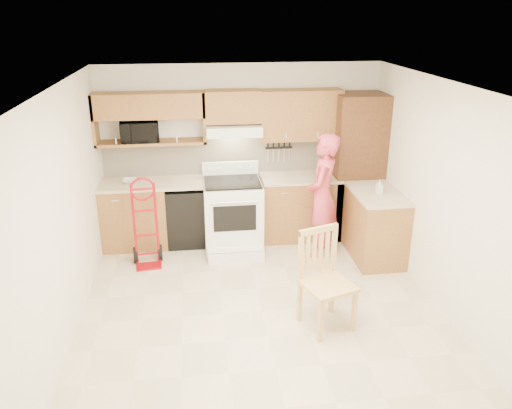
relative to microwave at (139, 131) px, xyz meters
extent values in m
cube|color=beige|center=(1.41, -2.08, -1.64)|extent=(4.00, 4.50, 0.02)
cube|color=white|center=(1.41, -2.08, 0.88)|extent=(4.00, 4.50, 0.02)
cube|color=beige|center=(1.41, 0.17, -0.38)|extent=(4.00, 0.02, 2.50)
cube|color=beige|center=(1.41, -4.34, -0.38)|extent=(4.00, 0.02, 2.50)
cube|color=beige|center=(-0.60, -2.08, -0.38)|extent=(0.02, 4.50, 2.50)
cube|color=beige|center=(3.42, -2.08, -0.38)|extent=(0.02, 4.50, 2.50)
cube|color=beige|center=(1.41, 0.15, -0.43)|extent=(3.92, 0.03, 0.55)
cube|color=#9E713C|center=(-0.14, -0.14, -1.18)|extent=(0.90, 0.60, 0.90)
cube|color=black|center=(0.61, -0.14, -1.21)|extent=(0.60, 0.60, 0.85)
cube|color=#9E713C|center=(2.24, -0.14, -1.18)|extent=(1.14, 0.60, 0.90)
cube|color=#BDAF94|center=(0.16, -0.13, -0.71)|extent=(1.50, 0.63, 0.04)
cube|color=#BDAF94|center=(2.24, -0.13, -0.71)|extent=(1.14, 0.63, 0.04)
cube|color=#9E713C|center=(3.11, -0.94, -1.18)|extent=(0.60, 1.00, 0.90)
cube|color=#BDAF94|center=(3.11, -0.94, -0.71)|extent=(0.63, 1.00, 0.04)
cube|color=brown|center=(3.06, -0.14, -0.58)|extent=(0.70, 0.60, 2.10)
cube|color=#9E713C|center=(0.16, 0.00, 0.35)|extent=(1.50, 0.33, 0.34)
cube|color=#9E713C|center=(0.16, 0.00, -0.16)|extent=(1.50, 0.33, 0.04)
cube|color=#9E713C|center=(1.29, 0.00, 0.31)|extent=(0.76, 0.33, 0.44)
cube|color=#9E713C|center=(2.24, 0.00, 0.17)|extent=(1.14, 0.33, 0.70)
cube|color=white|center=(1.29, -0.06, 0.00)|extent=(0.76, 0.46, 0.14)
imported|color=black|center=(0.00, 0.00, 0.00)|extent=(0.55, 0.41, 0.28)
imported|color=#D44154|center=(2.41, -0.74, -0.78)|extent=(0.63, 0.73, 1.70)
imported|color=white|center=(3.11, -0.96, -0.60)|extent=(0.09, 0.09, 0.18)
imported|color=white|center=(-0.17, -0.14, -0.67)|extent=(0.25, 0.25, 0.05)
camera|label=1|loc=(0.73, -6.95, 1.57)|focal=35.60mm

